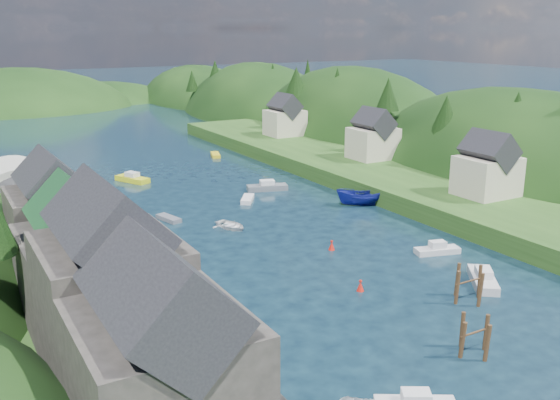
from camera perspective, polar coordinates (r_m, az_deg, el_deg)
ground at (r=91.94m, az=-6.82°, el=0.76°), size 600.00×600.00×0.00m
hillside_right at (r=136.74m, az=6.61°, el=2.43°), size 36.00×245.56×48.00m
far_hills at (r=211.87m, az=-19.79°, el=5.31°), size 103.00×68.00×44.00m
hill_trees at (r=103.00m, az=-10.02°, el=8.50°), size 91.37×146.39×12.36m
quay_left at (r=57.52m, az=-17.21°, el=-7.90°), size 12.00×110.00×2.00m
terrace_left_grass at (r=56.58m, az=-24.21°, el=-8.74°), size 12.00×110.00×2.50m
quayside_buildings at (r=42.51m, az=-16.31°, el=-7.37°), size 8.00×35.84×12.90m
boat_sheds at (r=73.76m, az=-22.33°, el=0.26°), size 7.00×21.00×7.50m
terrace_right at (r=95.92m, az=9.45°, el=2.02°), size 16.00×120.00×2.40m
right_bank_cottages at (r=103.22m, az=7.95°, el=5.66°), size 9.00×59.24×8.41m
piling_cluster_near at (r=48.75m, az=17.33°, el=-12.07°), size 2.88×2.72×3.48m
piling_cluster_far at (r=57.36m, az=16.84°, el=-7.65°), size 3.24×3.02×3.66m
channel_buoy_near at (r=57.68m, az=7.36°, el=-7.80°), size 0.70×0.70×1.10m
channel_buoy_far at (r=67.60m, az=4.75°, el=-4.18°), size 0.70×0.70×1.10m
moored_boats at (r=68.20m, az=3.62°, el=-3.81°), size 36.97×87.73×2.49m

